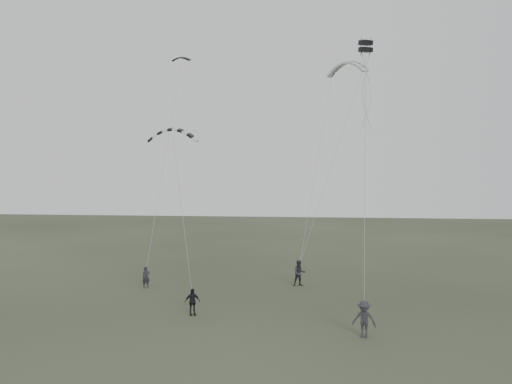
# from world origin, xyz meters

# --- Properties ---
(ground) EXTENTS (140.00, 140.00, 0.00)m
(ground) POSITION_xyz_m (0.00, 0.00, 0.00)
(ground) COLOR #2B3623
(ground) RESTS_ON ground
(flyer_left) EXTENTS (0.69, 0.62, 1.57)m
(flyer_left) POSITION_xyz_m (-7.31, 6.50, 0.79)
(flyer_left) COLOR black
(flyer_left) RESTS_ON ground
(flyer_right) EXTENTS (1.10, 0.95, 1.94)m
(flyer_right) POSITION_xyz_m (4.04, 8.45, 0.97)
(flyer_right) COLOR #28282D
(flyer_right) RESTS_ON ground
(flyer_center) EXTENTS (1.02, 0.80, 1.61)m
(flyer_center) POSITION_xyz_m (-2.12, -0.23, 0.81)
(flyer_center) COLOR black
(flyer_center) RESTS_ON ground
(flyer_far) EXTENTS (1.38, 1.03, 1.90)m
(flyer_far) POSITION_xyz_m (7.73, -3.20, 0.95)
(flyer_far) COLOR #29292E
(flyer_far) RESTS_ON ground
(kite_dark_small) EXTENTS (1.56, 0.75, 0.60)m
(kite_dark_small) POSITION_xyz_m (-5.61, 10.41, 17.88)
(kite_dark_small) COLOR black
(kite_dark_small) RESTS_ON flyer_left
(kite_pale_large) EXTENTS (3.76, 3.12, 1.71)m
(kite_pale_large) POSITION_xyz_m (7.89, 15.08, 18.15)
(kite_pale_large) COLOR #B6B9BC
(kite_pale_large) RESTS_ON flyer_right
(kite_striped) EXTENTS (3.52, 1.57, 1.45)m
(kite_striped) POSITION_xyz_m (-4.40, 3.74, 11.50)
(kite_striped) COLOR black
(kite_striped) RESTS_ON flyer_center
(kite_box) EXTENTS (0.97, 1.01, 0.83)m
(kite_box) POSITION_xyz_m (8.35, 3.37, 16.61)
(kite_box) COLOR black
(kite_box) RESTS_ON flyer_far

